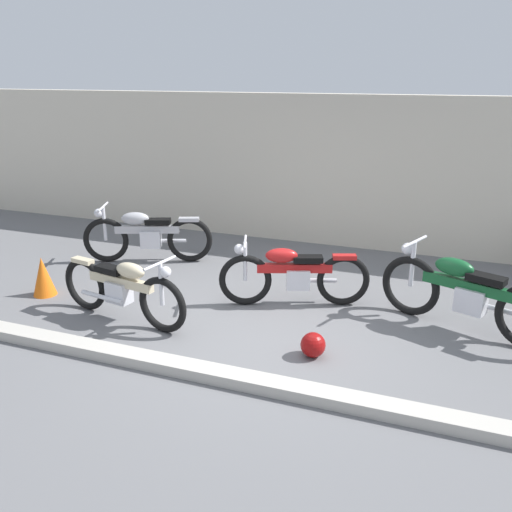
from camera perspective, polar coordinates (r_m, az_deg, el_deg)
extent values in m
plane|color=slate|center=(6.62, 1.34, -7.90)|extent=(40.00, 40.00, 0.00)
cube|color=beige|center=(9.72, 8.88, 8.70)|extent=(18.00, 0.30, 2.62)
cube|color=#B7B2A8|center=(5.61, -2.83, -12.54)|extent=(18.00, 0.24, 0.12)
sphere|color=maroon|center=(6.06, 5.99, -9.24)|extent=(0.28, 0.28, 0.28)
cone|color=orange|center=(8.12, -21.38, -1.99)|extent=(0.32, 0.32, 0.55)
torus|color=black|center=(7.22, -1.13, -2.53)|extent=(0.69, 0.32, 0.70)
torus|color=black|center=(7.30, 9.11, -2.53)|extent=(0.69, 0.32, 0.70)
cube|color=silver|center=(7.23, 4.41, -2.40)|extent=(0.35, 0.29, 0.27)
cube|color=#B21919|center=(7.17, 4.05, -1.25)|extent=(0.96, 0.43, 0.12)
ellipsoid|color=#B21919|center=(7.10, 2.69, 0.06)|extent=(0.46, 0.33, 0.19)
cube|color=black|center=(7.14, 5.46, -0.31)|extent=(0.42, 0.29, 0.08)
cube|color=#B21919|center=(7.19, 9.25, -0.10)|extent=(0.33, 0.21, 0.06)
cylinder|color=silver|center=(7.13, -1.14, -0.55)|extent=(0.05, 0.05, 0.53)
cylinder|color=silver|center=(7.04, -1.16, 1.47)|extent=(0.22, 0.54, 0.03)
sphere|color=silver|center=(7.07, -1.77, 0.73)|extent=(0.13, 0.13, 0.13)
cylinder|color=silver|center=(7.37, 5.82, -2.56)|extent=(0.65, 0.29, 0.06)
torus|color=black|center=(7.20, 15.84, -3.02)|extent=(0.76, 0.37, 0.78)
cube|color=silver|center=(6.93, 21.57, -4.34)|extent=(0.39, 0.32, 0.30)
cube|color=#145128|center=(6.88, 21.33, -2.93)|extent=(1.06, 0.49, 0.13)
ellipsoid|color=#145128|center=(6.88, 20.04, -1.08)|extent=(0.51, 0.37, 0.21)
cube|color=black|center=(6.78, 22.97, -2.21)|extent=(0.47, 0.33, 0.09)
cylinder|color=silver|center=(7.10, 16.05, -0.83)|extent=(0.06, 0.06, 0.59)
cylinder|color=silver|center=(7.01, 16.26, 1.43)|extent=(0.26, 0.59, 0.04)
sphere|color=silver|center=(7.07, 15.57, 0.74)|extent=(0.15, 0.15, 0.15)
cylinder|color=silver|center=(7.01, 23.49, -4.99)|extent=(0.72, 0.33, 0.06)
torus|color=black|center=(9.19, -15.43, 1.61)|extent=(0.72, 0.35, 0.74)
torus|color=black|center=(8.94, -6.95, 1.69)|extent=(0.72, 0.35, 0.74)
cube|color=silver|center=(9.02, -10.94, 1.78)|extent=(0.37, 0.31, 0.28)
cube|color=#ADADB2|center=(8.99, -11.32, 2.76)|extent=(1.00, 0.47, 0.12)
ellipsoid|color=#ADADB2|center=(8.97, -12.54, 3.86)|extent=(0.49, 0.35, 0.20)
cube|color=black|center=(8.92, -10.22, 3.59)|extent=(0.44, 0.32, 0.08)
cube|color=#ADADB2|center=(8.84, -7.03, 3.82)|extent=(0.35, 0.23, 0.06)
cylinder|color=silver|center=(9.11, -15.58, 3.28)|extent=(0.06, 0.06, 0.56)
cylinder|color=silver|center=(9.04, -15.74, 4.97)|extent=(0.25, 0.56, 0.04)
sphere|color=silver|center=(9.09, -16.17, 4.34)|extent=(0.14, 0.14, 0.14)
cylinder|color=silver|center=(9.12, -9.54, 1.59)|extent=(0.68, 0.31, 0.06)
torus|color=black|center=(6.57, -9.77, -5.06)|extent=(0.70, 0.21, 0.70)
torus|color=black|center=(7.42, -17.44, -2.84)|extent=(0.70, 0.21, 0.70)
cube|color=silver|center=(7.00, -14.14, -3.66)|extent=(0.33, 0.24, 0.27)
cube|color=beige|center=(6.92, -13.95, -2.57)|extent=(0.98, 0.27, 0.11)
ellipsoid|color=beige|center=(6.74, -13.01, -1.50)|extent=(0.45, 0.26, 0.19)
cube|color=black|center=(6.99, -15.05, -1.35)|extent=(0.41, 0.24, 0.08)
cube|color=beige|center=(7.31, -17.68, -0.47)|extent=(0.32, 0.17, 0.06)
cylinder|color=silver|center=(6.47, -9.90, -2.93)|extent=(0.05, 0.05, 0.53)
cylinder|color=silver|center=(6.38, -10.03, -0.73)|extent=(0.13, 0.55, 0.03)
sphere|color=silver|center=(6.36, -9.45, -1.66)|extent=(0.13, 0.13, 0.13)
cylinder|color=silver|center=(7.09, -15.85, -4.14)|extent=(0.67, 0.17, 0.06)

